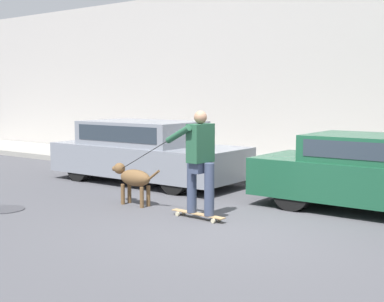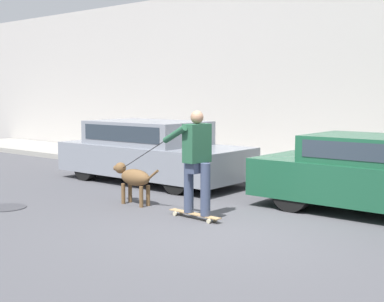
% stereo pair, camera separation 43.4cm
% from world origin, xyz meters
% --- Properties ---
extents(ground_plane, '(36.00, 36.00, 0.00)m').
position_xyz_m(ground_plane, '(0.00, 0.00, 0.00)').
color(ground_plane, '#47474C').
extents(back_wall, '(32.00, 0.30, 4.79)m').
position_xyz_m(back_wall, '(0.00, 5.97, 2.39)').
color(back_wall, '#B2ADA8').
rests_on(back_wall, ground_plane).
extents(sidewalk_curb, '(30.00, 2.37, 0.15)m').
position_xyz_m(sidewalk_curb, '(0.00, 4.61, 0.07)').
color(sidewalk_curb, gray).
rests_on(sidewalk_curb, ground_plane).
extents(parked_car_0, '(4.41, 1.86, 1.35)m').
position_xyz_m(parked_car_0, '(-3.72, 2.28, 0.67)').
color(parked_car_0, black).
rests_on(parked_car_0, ground_plane).
extents(dog, '(1.12, 0.32, 0.72)m').
position_xyz_m(dog, '(-2.26, 0.30, 0.48)').
color(dog, brown).
rests_on(dog, ground_plane).
extents(skateboarder, '(2.39, 0.63, 1.69)m').
position_xyz_m(skateboarder, '(-0.70, 0.13, 0.96)').
color(skateboarder, beige).
rests_on(skateboarder, ground_plane).
extents(manhole_cover, '(0.69, 0.69, 0.01)m').
position_xyz_m(manhole_cover, '(-3.75, -1.31, 0.01)').
color(manhole_cover, '#38383D').
rests_on(manhole_cover, ground_plane).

